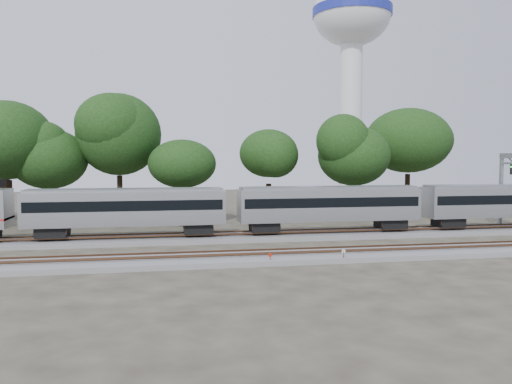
% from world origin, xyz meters
% --- Properties ---
extents(ground, '(160.00, 160.00, 0.00)m').
position_xyz_m(ground, '(0.00, 0.00, 0.00)').
color(ground, '#383328').
rests_on(ground, ground).
extents(track_far, '(160.00, 5.00, 0.73)m').
position_xyz_m(track_far, '(0.00, 6.00, 0.21)').
color(track_far, slate).
rests_on(track_far, ground).
extents(track_near, '(160.00, 5.00, 0.73)m').
position_xyz_m(track_near, '(0.00, -4.00, 0.21)').
color(track_near, slate).
rests_on(track_near, ground).
extents(train, '(133.55, 3.26, 4.80)m').
position_xyz_m(train, '(29.74, 6.00, 3.32)').
color(train, '#AAADB1').
rests_on(train, ground).
extents(switch_stand_red, '(0.29, 0.05, 0.90)m').
position_xyz_m(switch_stand_red, '(1.54, -5.95, 0.57)').
color(switch_stand_red, '#512D19').
rests_on(switch_stand_red, ground).
extents(switch_stand_white, '(0.33, 0.10, 1.05)m').
position_xyz_m(switch_stand_white, '(7.12, -6.17, 0.67)').
color(switch_stand_white, '#512D19').
rests_on(switch_stand_white, ground).
extents(switch_lever, '(0.53, 0.36, 0.30)m').
position_xyz_m(switch_lever, '(6.12, -5.77, 0.15)').
color(switch_lever, '#512D19').
rests_on(switch_lever, ground).
extents(water_tower, '(15.27, 15.27, 42.27)m').
position_xyz_m(water_tower, '(29.74, 52.34, 31.32)').
color(water_tower, silver).
rests_on(water_tower, ground).
extents(tree_1, '(10.03, 10.03, 14.14)m').
position_xyz_m(tree_1, '(-23.72, 19.78, 9.85)').
color(tree_1, black).
rests_on(tree_1, ground).
extents(tree_2, '(7.86, 7.86, 11.08)m').
position_xyz_m(tree_2, '(-19.37, 19.98, 7.71)').
color(tree_2, black).
rests_on(tree_2, ground).
extents(tree_3, '(10.81, 10.81, 15.24)m').
position_xyz_m(tree_3, '(-11.49, 20.50, 10.62)').
color(tree_3, black).
rests_on(tree_3, ground).
extents(tree_4, '(7.29, 7.29, 10.28)m').
position_xyz_m(tree_4, '(-4.14, 16.41, 7.15)').
color(tree_4, black).
rests_on(tree_4, ground).
extents(tree_5, '(8.56, 8.56, 12.07)m').
position_xyz_m(tree_5, '(6.97, 21.25, 8.40)').
color(tree_5, black).
rests_on(tree_5, ground).
extents(tree_6, '(8.25, 8.25, 11.63)m').
position_xyz_m(tree_6, '(17.17, 17.95, 8.09)').
color(tree_6, black).
rests_on(tree_6, ground).
extents(tree_7, '(10.47, 10.47, 14.76)m').
position_xyz_m(tree_7, '(27.94, 24.77, 10.29)').
color(tree_7, black).
rests_on(tree_7, ground).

